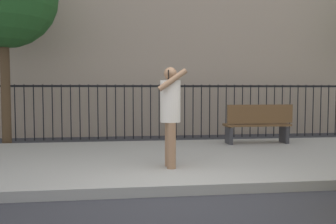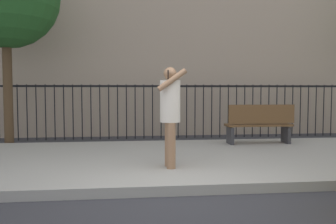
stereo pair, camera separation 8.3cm
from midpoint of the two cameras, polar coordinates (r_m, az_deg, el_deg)
name	(u,v)px [view 2 (the right image)]	position (r m, az deg, el deg)	size (l,w,h in m)	color
ground_plane	(176,197)	(5.16, 1.71, -13.00)	(60.00, 60.00, 0.00)	#333338
sidewalk	(160,160)	(7.26, -0.86, -7.49)	(28.00, 4.40, 0.15)	#9E9B93
iron_fence	(148,104)	(10.82, -2.88, 1.23)	(12.03, 0.04, 1.60)	black
pedestrian_on_phone	(170,109)	(6.17, 0.67, 0.41)	(0.49, 0.66, 1.68)	#936B4C
street_bench	(260,123)	(9.08, 14.30, -1.69)	(1.60, 0.45, 0.95)	brown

